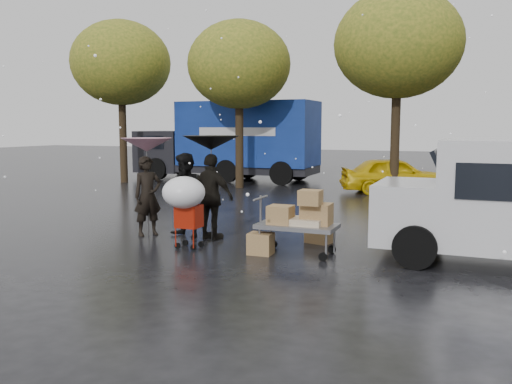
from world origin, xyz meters
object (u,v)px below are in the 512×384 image
at_px(vendor_cart, 301,217).
at_px(blue_truck, 231,141).
at_px(yellow_taxi, 394,175).
at_px(person_pink, 148,196).
at_px(person_black, 212,197).
at_px(shopping_cart, 185,197).

relative_size(vendor_cart, blue_truck, 0.18).
distance_m(vendor_cart, yellow_taxi, 10.47).
distance_m(person_pink, vendor_cart, 3.77).
height_order(person_black, vendor_cart, person_black).
bearing_deg(person_black, vendor_cart, 173.65).
distance_m(vendor_cart, shopping_cart, 2.33).
relative_size(person_black, vendor_cart, 1.22).
height_order(person_black, yellow_taxi, person_black).
bearing_deg(yellow_taxi, person_pink, 135.57).
relative_size(person_pink, person_black, 0.96).
bearing_deg(blue_truck, shopping_cart, -68.92).
distance_m(person_pink, blue_truck, 12.51).
height_order(person_pink, shopping_cart, person_pink).
xyz_separation_m(person_black, blue_truck, (-5.02, 11.83, 0.83)).
bearing_deg(vendor_cart, shopping_cart, -168.73).
relative_size(person_pink, blue_truck, 0.21).
distance_m(person_pink, shopping_cart, 1.75).
bearing_deg(person_pink, vendor_cart, -62.97).
relative_size(person_pink, vendor_cart, 1.17).
bearing_deg(shopping_cart, yellow_taxi, 77.02).
xyz_separation_m(person_pink, person_black, (1.51, 0.15, 0.04)).
height_order(blue_truck, yellow_taxi, blue_truck).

